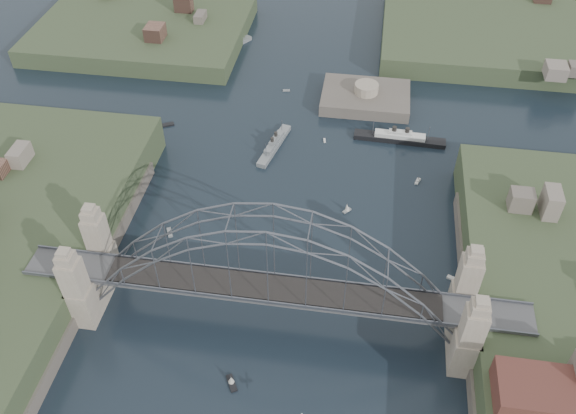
# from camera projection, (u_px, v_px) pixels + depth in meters

# --- Properties ---
(ground) EXTENTS (500.00, 500.00, 0.00)m
(ground) POSITION_uv_depth(u_px,v_px,m) (272.00, 319.00, 104.52)
(ground) COLOR black
(ground) RESTS_ON ground
(bridge) EXTENTS (84.00, 13.80, 24.60)m
(bridge) POSITION_uv_depth(u_px,v_px,m) (271.00, 273.00, 96.08)
(bridge) COLOR #4C4C4F
(bridge) RESTS_ON ground
(headland_nw) EXTENTS (60.00, 45.00, 9.00)m
(headland_nw) POSITION_uv_depth(u_px,v_px,m) (144.00, 36.00, 178.65)
(headland_nw) COLOR #354428
(headland_nw) RESTS_ON ground
(headland_ne) EXTENTS (70.00, 55.00, 9.50)m
(headland_ne) POSITION_uv_depth(u_px,v_px,m) (502.00, 37.00, 177.80)
(headland_ne) COLOR #354428
(headland_ne) RESTS_ON ground
(fort_island) EXTENTS (22.00, 16.00, 9.40)m
(fort_island) POSITION_uv_depth(u_px,v_px,m) (365.00, 104.00, 153.88)
(fort_island) COLOR #554D45
(fort_island) RESTS_ON ground
(wharf_shed) EXTENTS (20.00, 8.00, 4.00)m
(wharf_shed) POSITION_uv_depth(u_px,v_px,m) (569.00, 397.00, 82.77)
(wharf_shed) COLOR #592D26
(wharf_shed) RESTS_ON shore_east
(naval_cruiser_near) EXTENTS (5.60, 16.21, 4.84)m
(naval_cruiser_near) POSITION_uv_depth(u_px,v_px,m) (274.00, 145.00, 139.47)
(naval_cruiser_near) COLOR gray
(naval_cruiser_near) RESTS_ON ground
(naval_cruiser_far) EXTENTS (9.42, 12.77, 4.75)m
(naval_cruiser_far) POSITION_uv_depth(u_px,v_px,m) (232.00, 45.00, 174.01)
(naval_cruiser_far) COLOR gray
(naval_cruiser_far) RESTS_ON ground
(ocean_liner) EXTENTS (21.40, 3.71, 5.23)m
(ocean_liner) POSITION_uv_depth(u_px,v_px,m) (400.00, 138.00, 141.27)
(ocean_liner) COLOR black
(ocean_liner) RESTS_ON ground
(small_boat_a) EXTENTS (1.90, 2.71, 0.45)m
(small_boat_a) POSITION_uv_depth(u_px,v_px,m) (170.00, 233.00, 119.60)
(small_boat_a) COLOR silver
(small_boat_a) RESTS_ON ground
(small_boat_b) EXTENTS (1.84, 1.96, 2.38)m
(small_boat_b) POSITION_uv_depth(u_px,v_px,m) (347.00, 208.00, 123.64)
(small_boat_b) COLOR silver
(small_boat_b) RESTS_ON ground
(small_boat_c) EXTENTS (2.40, 3.22, 2.38)m
(small_boat_c) POSITION_uv_depth(u_px,v_px,m) (231.00, 381.00, 94.91)
(small_boat_c) COLOR silver
(small_boat_c) RESTS_ON ground
(small_boat_d) EXTENTS (1.37, 2.22, 1.43)m
(small_boat_d) POSITION_uv_depth(u_px,v_px,m) (418.00, 181.00, 130.86)
(small_boat_d) COLOR silver
(small_boat_d) RESTS_ON ground
(small_boat_e) EXTENTS (4.02, 2.89, 0.45)m
(small_boat_e) POSITION_uv_depth(u_px,v_px,m) (166.00, 125.00, 146.25)
(small_boat_e) COLOR silver
(small_boat_e) RESTS_ON ground
(small_boat_f) EXTENTS (0.71, 1.46, 0.45)m
(small_boat_f) POSITION_uv_depth(u_px,v_px,m) (325.00, 141.00, 141.68)
(small_boat_f) COLOR silver
(small_boat_f) RESTS_ON ground
(small_boat_h) EXTENTS (1.89, 0.89, 0.45)m
(small_boat_h) POSITION_uv_depth(u_px,v_px,m) (286.00, 91.00, 157.45)
(small_boat_h) COLOR silver
(small_boat_h) RESTS_ON ground
(small_boat_i) EXTENTS (2.53, 1.72, 0.45)m
(small_boat_i) POSITION_uv_depth(u_px,v_px,m) (453.00, 279.00, 110.89)
(small_boat_i) COLOR silver
(small_boat_i) RESTS_ON ground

